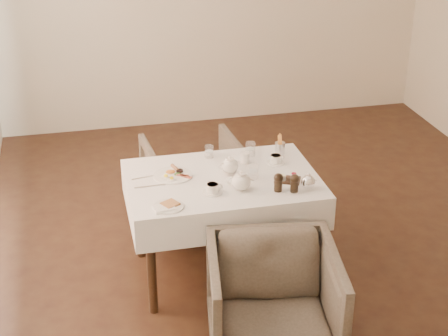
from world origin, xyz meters
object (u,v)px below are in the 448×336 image
(teapot_centre, at_px, (230,164))
(armchair_near, at_px, (273,304))
(breakfast_plate, at_px, (173,175))
(table, at_px, (222,193))
(armchair_far, at_px, (194,182))

(teapot_centre, bearing_deg, armchair_near, -102.64)
(breakfast_plate, distance_m, teapot_centre, 0.39)
(armchair_near, relative_size, breakfast_plate, 2.94)
(table, relative_size, armchair_near, 1.67)
(table, bearing_deg, breakfast_plate, 161.67)
(table, bearing_deg, armchair_near, -83.21)
(table, distance_m, armchair_far, 0.84)
(breakfast_plate, bearing_deg, armchair_near, -58.46)
(table, bearing_deg, armchair_far, 93.81)
(armchair_near, bearing_deg, table, 105.72)
(table, distance_m, breakfast_plate, 0.36)
(breakfast_plate, bearing_deg, armchair_far, 77.12)
(armchair_far, bearing_deg, teapot_centre, 94.46)
(table, distance_m, teapot_centre, 0.20)
(table, xyz_separation_m, teapot_centre, (0.06, 0.06, 0.18))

